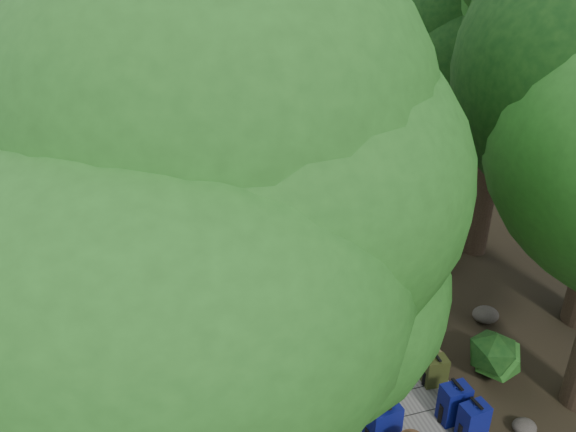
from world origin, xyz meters
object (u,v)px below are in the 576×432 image
object	(u,v)px
duffel_right_khaki	(422,350)
sun_lounger	(311,135)
suitcase_on_boardwalk	(362,378)
lone_suitcase_on_sand	(257,161)
backpack_right_b	(473,421)
backpack_left_c	(383,424)
backpack_right_d	(435,370)
kayak	(155,150)
backpack_left_d	(341,362)
backpack_right_c	(454,402)

from	to	relation	value
duffel_right_khaki	sun_lounger	xyz separation A→B (m)	(2.05, 12.12, -0.03)
suitcase_on_boardwalk	lone_suitcase_on_sand	xyz separation A→B (m)	(0.78, 10.34, -0.08)
backpack_right_b	sun_lounger	world-z (taller)	backpack_right_b
backpack_right_b	duffel_right_khaki	world-z (taller)	backpack_right_b
duffel_right_khaki	suitcase_on_boardwalk	distance (m)	1.40
duffel_right_khaki	lone_suitcase_on_sand	bearing A→B (deg)	80.42
sun_lounger	backpack_left_c	bearing A→B (deg)	-99.46
lone_suitcase_on_sand	backpack_right_d	bearing A→B (deg)	-75.58
kayak	duffel_right_khaki	bearing A→B (deg)	-85.90
suitcase_on_boardwalk	sun_lounger	size ratio (longest dim) A/B	0.35
backpack_left_c	backpack_left_d	distance (m)	1.60
backpack_left_c	kayak	world-z (taller)	backpack_left_c
backpack_left_d	duffel_right_khaki	size ratio (longest dim) A/B	0.81
backpack_right_c	kayak	bearing A→B (deg)	101.76
duffel_right_khaki	sun_lounger	bearing A→B (deg)	67.63
backpack_right_b	kayak	bearing A→B (deg)	98.12
backpack_left_c	backpack_right_c	world-z (taller)	backpack_left_c
backpack_left_d	backpack_right_b	bearing A→B (deg)	-50.30
lone_suitcase_on_sand	backpack_left_c	bearing A→B (deg)	-82.87
backpack_left_c	suitcase_on_boardwalk	bearing A→B (deg)	74.81
backpack_right_b	sun_lounger	xyz separation A→B (m)	(2.20, 13.89, -0.17)
lone_suitcase_on_sand	sun_lounger	bearing A→B (deg)	51.95
backpack_left_d	duffel_right_khaki	bearing A→B (deg)	0.74
suitcase_on_boardwalk	backpack_right_d	bearing A→B (deg)	5.29
suitcase_on_boardwalk	sun_lounger	xyz separation A→B (m)	(3.38, 12.54, -0.12)
suitcase_on_boardwalk	kayak	size ratio (longest dim) A/B	0.17
backpack_right_b	backpack_right_c	xyz separation A→B (m)	(-0.06, 0.41, 0.00)
kayak	backpack_left_d	bearing A→B (deg)	-92.44
duffel_right_khaki	lone_suitcase_on_sand	xyz separation A→B (m)	(-0.55, 9.92, 0.01)
kayak	backpack_right_b	bearing A→B (deg)	-88.44
backpack_left_c	duffel_right_khaki	bearing A→B (deg)	38.50
backpack_right_c	lone_suitcase_on_sand	bearing A→B (deg)	89.50
backpack_left_c	backpack_left_d	bearing A→B (deg)	83.39
backpack_right_b	suitcase_on_boardwalk	bearing A→B (deg)	125.40
sun_lounger	suitcase_on_boardwalk	bearing A→B (deg)	-99.99
backpack_right_c	backpack_right_d	size ratio (longest dim) A/B	1.26
backpack_right_d	backpack_left_d	bearing A→B (deg)	160.01
suitcase_on_boardwalk	kayak	world-z (taller)	suitcase_on_boardwalk
backpack_right_c	sun_lounger	bearing A→B (deg)	78.24
kayak	lone_suitcase_on_sand	bearing A→B (deg)	-50.33
backpack_left_c	backpack_right_d	distance (m)	1.70
backpack_right_d	lone_suitcase_on_sand	size ratio (longest dim) A/B	0.87
backpack_left_c	suitcase_on_boardwalk	world-z (taller)	backpack_left_c
duffel_right_khaki	backpack_left_d	bearing A→B (deg)	164.35
backpack_left_c	backpack_right_d	world-z (taller)	backpack_left_c
backpack_right_d	kayak	bearing A→B (deg)	109.92
backpack_right_b	lone_suitcase_on_sand	world-z (taller)	backpack_right_b
backpack_right_b	backpack_left_d	bearing A→B (deg)	120.35
backpack_right_c	lone_suitcase_on_sand	size ratio (longest dim) A/B	1.10
lone_suitcase_on_sand	backpack_right_c	bearing A→B (deg)	-76.45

